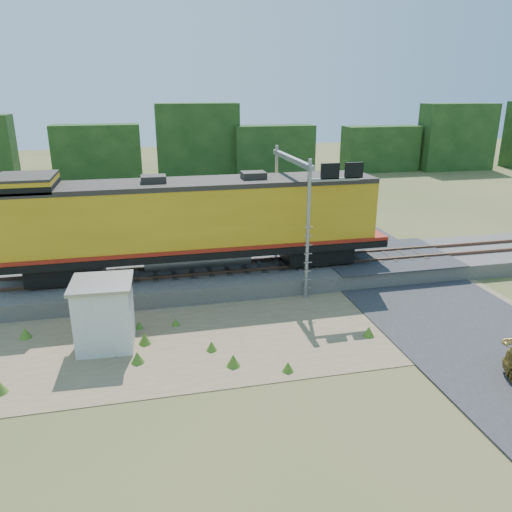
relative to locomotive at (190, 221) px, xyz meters
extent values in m
plane|color=#475123|center=(3.54, -6.00, -3.41)|extent=(140.00, 140.00, 0.00)
cube|color=slate|center=(3.54, 0.00, -3.01)|extent=(70.00, 5.00, 0.80)
cube|color=brown|center=(3.54, -0.72, -2.53)|extent=(70.00, 0.10, 0.16)
cube|color=brown|center=(3.54, 0.72, -2.53)|extent=(70.00, 0.10, 0.16)
cube|color=#8C7754|center=(1.54, -5.50, -3.39)|extent=(26.00, 8.00, 0.03)
cube|color=#38383A|center=(10.54, 0.00, -2.58)|extent=(7.00, 5.20, 0.06)
cube|color=#38383A|center=(10.54, 16.00, -3.37)|extent=(7.00, 24.00, 0.08)
cube|color=#163412|center=(3.54, 32.00, -0.16)|extent=(36.00, 3.00, 6.50)
cube|color=#163412|center=(43.54, 32.00, -0.41)|extent=(50.00, 3.00, 6.00)
cube|color=black|center=(-5.97, 0.00, -2.01)|extent=(3.46, 2.21, 0.86)
cube|color=black|center=(6.53, 0.00, -2.01)|extent=(3.46, 2.21, 0.86)
cube|color=black|center=(0.28, 0.00, -1.41)|extent=(19.22, 2.88, 0.35)
cylinder|color=gray|center=(0.28, 0.00, -1.87)|extent=(5.29, 1.15, 1.15)
cube|color=gold|center=(0.28, 0.00, 0.25)|extent=(17.78, 2.79, 2.98)
cube|color=maroon|center=(0.28, 0.00, -1.12)|extent=(19.22, 2.93, 0.17)
cube|color=#28231E|center=(0.28, 0.00, 1.86)|extent=(17.78, 2.83, 0.23)
cube|color=gold|center=(-7.22, 0.00, 2.08)|extent=(2.50, 2.79, 0.67)
cube|color=#28231E|center=(-7.22, 0.00, 2.45)|extent=(2.50, 2.83, 0.12)
cube|color=black|center=(-7.22, 0.00, 2.03)|extent=(2.55, 2.83, 0.34)
cube|color=#28231E|center=(-1.64, 0.00, 2.08)|extent=(1.15, 0.96, 0.43)
cube|color=#28231E|center=(3.16, 0.00, 2.08)|extent=(1.15, 0.96, 0.43)
cube|color=silver|center=(-3.94, -5.47, -2.11)|extent=(2.16, 2.16, 2.58)
cube|color=gray|center=(-3.94, -5.47, -0.77)|extent=(2.38, 2.38, 0.12)
cylinder|color=gray|center=(5.09, -2.80, -0.09)|extent=(0.17, 0.17, 6.64)
cylinder|color=gray|center=(5.09, 2.80, -0.09)|extent=(0.17, 0.17, 6.64)
cube|color=gray|center=(5.09, 0.00, 2.85)|extent=(0.24, 6.20, 0.24)
cube|color=gray|center=(6.22, -2.80, 2.28)|extent=(2.46, 0.14, 0.14)
cube|color=black|center=(6.03, -2.80, 2.66)|extent=(0.85, 0.14, 0.71)
cube|color=black|center=(7.17, -2.80, 2.66)|extent=(0.85, 0.14, 0.71)
camera|label=1|loc=(-2.14, -23.73, 6.19)|focal=35.00mm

